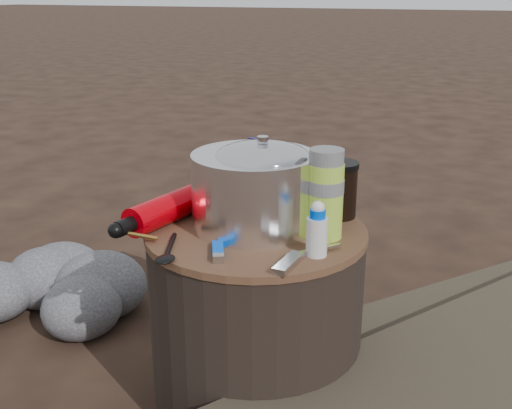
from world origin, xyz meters
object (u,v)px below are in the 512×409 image
at_px(fuel_bottle, 165,210).
at_px(thermos, 325,194).
at_px(camping_pot, 262,186).
at_px(travel_mug, 338,190).
at_px(stump, 256,318).

bearing_deg(fuel_bottle, thermos, 20.84).
height_order(camping_pot, travel_mug, camping_pot).
relative_size(fuel_bottle, travel_mug, 2.16).
relative_size(stump, fuel_bottle, 1.77).
xyz_separation_m(fuel_bottle, travel_mug, (0.32, 0.20, 0.03)).
bearing_deg(stump, camping_pot, 36.55).
bearing_deg(thermos, camping_pot, -176.29).
bearing_deg(travel_mug, thermos, -84.98).
relative_size(camping_pot, fuel_bottle, 0.71).
relative_size(stump, camping_pot, 2.48).
xyz_separation_m(camping_pot, travel_mug, (0.12, 0.14, -0.03)).
distance_m(stump, travel_mug, 0.34).
relative_size(stump, travel_mug, 3.81).
distance_m(camping_pot, travel_mug, 0.19).
bearing_deg(travel_mug, fuel_bottle, -148.37).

